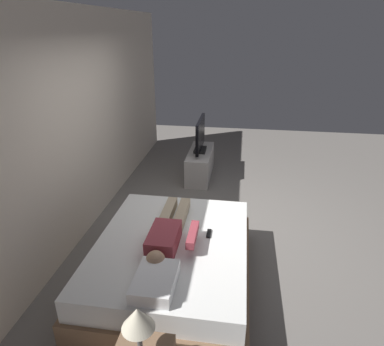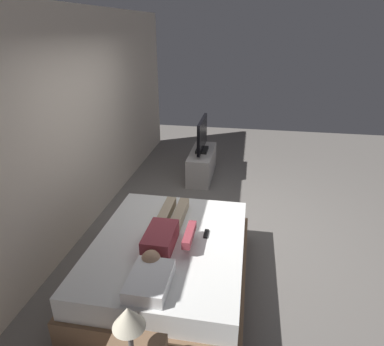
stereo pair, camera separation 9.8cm
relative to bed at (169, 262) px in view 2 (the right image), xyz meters
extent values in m
plane|color=slate|center=(1.08, -0.43, -0.26)|extent=(10.00, 10.00, 0.00)
cube|color=beige|center=(1.48, 1.40, 1.14)|extent=(6.40, 0.10, 2.80)
cube|color=brown|center=(0.00, 0.00, -0.11)|extent=(1.96, 1.60, 0.30)
cube|color=white|center=(0.00, 0.00, 0.16)|extent=(1.88, 1.52, 0.24)
cube|color=white|center=(-0.66, 0.00, 0.34)|extent=(0.48, 0.34, 0.12)
cube|color=#993842|center=(-0.10, 0.05, 0.37)|extent=(0.48, 0.28, 0.18)
sphere|color=tan|center=(-0.43, 0.05, 0.37)|extent=(0.18, 0.18, 0.18)
cube|color=tan|center=(0.44, -0.03, 0.33)|extent=(0.60, 0.11, 0.11)
cube|color=tan|center=(0.44, 0.13, 0.33)|extent=(0.60, 0.11, 0.11)
cube|color=#993842|center=(-0.04, -0.23, 0.41)|extent=(0.40, 0.08, 0.08)
cube|color=black|center=(0.18, -0.37, 0.29)|extent=(0.15, 0.04, 0.02)
cube|color=#B7B2AD|center=(2.80, 0.06, -0.01)|extent=(1.10, 0.40, 0.50)
cube|color=black|center=(2.80, 0.06, 0.26)|extent=(0.32, 0.20, 0.05)
cube|color=black|center=(2.80, 0.06, 0.56)|extent=(0.88, 0.05, 0.54)
cylinder|color=#59595B|center=(-1.28, -0.06, 0.41)|extent=(0.04, 0.04, 0.30)
cone|color=beige|center=(-1.28, -0.06, 0.60)|extent=(0.22, 0.22, 0.16)
camera|label=1|loc=(-2.77, -0.63, 2.30)|focal=31.17mm
camera|label=2|loc=(-2.75, -0.73, 2.30)|focal=31.17mm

